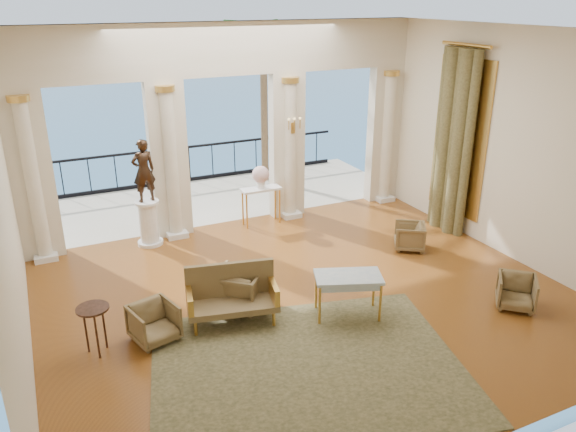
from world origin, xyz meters
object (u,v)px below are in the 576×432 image
armchair_c (410,235)px  statue (144,171)px  settee (232,294)px  side_table (93,314)px  armchair_b (517,290)px  armchair_d (240,287)px  pedestal (149,224)px  console_table (261,194)px  game_table (348,280)px  armchair_a (154,321)px

armchair_c → statue: (-4.88, 2.58, 1.34)m
settee → side_table: 2.14m
armchair_b → statue: statue is taller
armchair_d → statue: (-0.82, 3.29, 1.26)m
armchair_c → pedestal: bearing=-84.1°
armchair_c → settee: 4.45m
armchair_b → armchair_c: (-0.20, 2.72, -0.01)m
settee → console_table: size_ratio=1.68×
settee → pedestal: pedestal is taller
pedestal → statue: (0.00, 0.00, 1.17)m
game_table → statue: bearing=139.7°
settee → armchair_a: bearing=-166.5°
pedestal → armchair_b: bearing=-46.2°
armchair_d → game_table: 1.85m
armchair_a → armchair_d: 1.59m
armchair_c → game_table: (-2.55, -1.72, 0.36)m
pedestal → armchair_a: bearing=-101.3°
statue → console_table: 2.77m
armchair_a → game_table: size_ratio=0.54×
armchair_d → statue: 3.61m
armchair_b → side_table: bearing=-151.8°
armchair_b → side_table: side_table is taller
armchair_a → console_table: console_table is taller
armchair_c → console_table: bearing=-105.5°
armchair_c → settee: (-4.33, -1.04, 0.17)m
armchair_c → statue: size_ratio=0.47×
armchair_d → side_table: same height
armchair_c → settee: bearing=-42.8°
armchair_c → game_table: game_table is taller
armchair_c → statue: bearing=-84.1°
armchair_c → statue: statue is taller
armchair_d → pedestal: bearing=-35.3°
armchair_d → settee: settee is taller
side_table → statue: bearing=66.4°
game_table → console_table: (0.28, 4.35, 0.06)m
game_table → side_table: size_ratio=1.59×
armchair_d → settee: size_ratio=0.50×
statue → side_table: 4.06m
pedestal → side_table: size_ratio=1.27×
armchair_b → armchair_d: 4.72m
armchair_a → settee: bearing=-13.7°
armchair_c → settee: settee is taller
armchair_d → armchair_a: bearing=53.9°
side_table → game_table: bearing=-10.0°
armchair_b → pedestal: 7.34m
armchair_b → pedestal: bearing=176.2°
armchair_a → statue: (0.73, 3.64, 1.31)m
game_table → pedestal: 4.90m
game_table → side_table: bearing=-168.8°
armchair_b → armchair_c: size_ratio=1.02×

